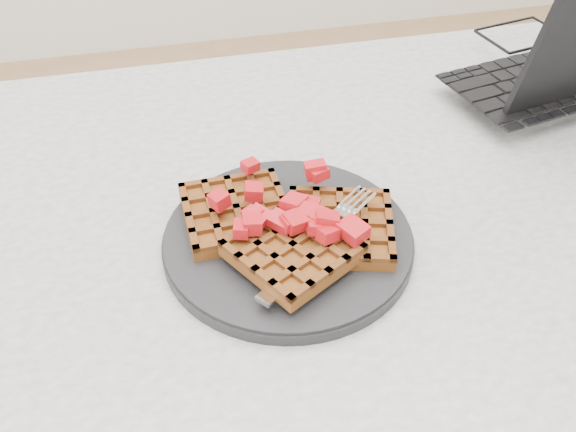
{
  "coord_description": "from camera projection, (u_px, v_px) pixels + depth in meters",
  "views": [
    {
      "loc": [
        -0.19,
        -0.47,
        1.2
      ],
      "look_at": [
        -0.08,
        -0.01,
        0.79
      ],
      "focal_mm": 40.0,
      "sensor_mm": 36.0,
      "label": 1
    }
  ],
  "objects": [
    {
      "name": "laptop",
      "position": [
        568.0,
        53.0,
        0.87
      ],
      "size": [
        0.41,
        0.33,
        0.25
      ],
      "rotation": [
        0.0,
        0.0,
        3.34
      ],
      "color": "black",
      "rests_on": "table"
    },
    {
      "name": "table",
      "position": [
        353.0,
        297.0,
        0.74
      ],
      "size": [
        1.2,
        0.8,
        0.75
      ],
      "color": "beige",
      "rests_on": "ground"
    },
    {
      "name": "plate",
      "position": [
        288.0,
        240.0,
        0.64
      ],
      "size": [
        0.25,
        0.25,
        0.02
      ],
      "primitive_type": "cylinder",
      "color": "black",
      "rests_on": "table"
    },
    {
      "name": "fork",
      "position": [
        326.0,
        244.0,
        0.61
      ],
      "size": [
        0.15,
        0.13,
        0.02
      ],
      "primitive_type": null,
      "rotation": [
        0.0,
        0.0,
        -0.88
      ],
      "color": "silver",
      "rests_on": "plate"
    },
    {
      "name": "waffles",
      "position": [
        289.0,
        228.0,
        0.62
      ],
      "size": [
        0.21,
        0.2,
        0.03
      ],
      "color": "brown",
      "rests_on": "plate"
    },
    {
      "name": "strawberry_pile",
      "position": [
        288.0,
        205.0,
        0.61
      ],
      "size": [
        0.15,
        0.15,
        0.02
      ],
      "primitive_type": null,
      "color": "#A0000A",
      "rests_on": "waffles"
    }
  ]
}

